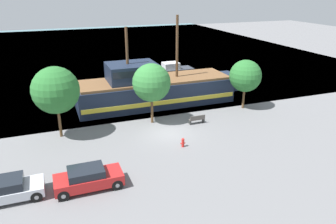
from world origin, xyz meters
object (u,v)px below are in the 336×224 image
moored_boat_dockside (173,70)px  bench_promenade_east (197,119)px  parked_car_curb_front (7,190)px  parked_car_curb_mid (88,178)px  pirate_ship (153,89)px  fire_hydrant (183,142)px

moored_boat_dockside → bench_promenade_east: bearing=-104.4°
parked_car_curb_front → parked_car_curb_mid: parked_car_curb_mid is taller
pirate_ship → parked_car_curb_front: 19.32m
parked_car_curb_front → fire_hydrant: parked_car_curb_front is taller
bench_promenade_east → parked_car_curb_mid: bearing=-147.1°
parked_car_curb_front → fire_hydrant: (12.74, 2.71, -0.28)m
pirate_ship → fire_hydrant: 10.90m
pirate_ship → bench_promenade_east: size_ratio=12.06×
moored_boat_dockside → parked_car_curb_mid: size_ratio=1.33×
moored_boat_dockside → parked_car_curb_mid: moored_boat_dockside is taller
pirate_ship → moored_boat_dockside: pirate_ship is taller
pirate_ship → parked_car_curb_mid: bearing=-122.8°
moored_boat_dockside → parked_car_curb_front: (-20.50, -24.79, 0.03)m
parked_car_curb_mid → fire_hydrant: size_ratio=5.61×
moored_boat_dockside → pirate_ship: bearing=-120.7°
bench_promenade_east → fire_hydrant: bearing=-128.4°
pirate_ship → parked_car_curb_mid: pirate_ship is taller
fire_hydrant → bench_promenade_east: (3.13, 3.94, 0.02)m
pirate_ship → fire_hydrant: size_ratio=23.82×
pirate_ship → moored_boat_dockside: 13.19m
parked_car_curb_mid → fire_hydrant: bearing=22.2°
parked_car_curb_front → bench_promenade_east: parked_car_curb_front is taller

